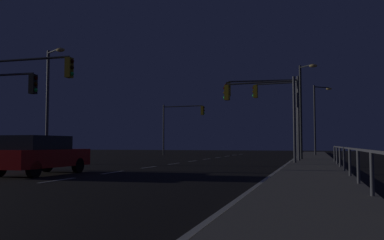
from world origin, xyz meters
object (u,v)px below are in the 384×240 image
Objects in this scene: traffic_light_near_right at (21,87)px; traffic_light_near_left at (181,119)px; traffic_light_overhead_east at (266,101)px; street_lamp_across_street at (318,113)px; traffic_light_far_right at (9,100)px; car at (40,154)px; street_lamp_corner at (303,102)px; traffic_light_mid_left at (261,102)px; traffic_light_mid_right at (278,104)px; street_lamp_far_end at (50,95)px.

traffic_light_near_left is at bearing 90.45° from traffic_light_near_right.
street_lamp_across_street reaches higher than traffic_light_overhead_east.
traffic_light_far_right is (-0.55, -25.40, -0.55)m from traffic_light_near_left.
car is at bearing -83.36° from traffic_light_near_left.
traffic_light_near_left is (-0.20, 25.49, -0.03)m from traffic_light_near_right.
street_lamp_across_street is 11.39m from street_lamp_corner.
traffic_light_far_right is 29.51m from street_lamp_across_street.
street_lamp_corner reaches higher than traffic_light_overhead_east.
traffic_light_overhead_east is at bearing 90.37° from traffic_light_mid_left.
traffic_light_near_right is 15.34m from traffic_light_overhead_east.
traffic_light_far_right is 19.74m from street_lamp_corner.
traffic_light_mid_right is at bearing 50.88° from traffic_light_near_right.
street_lamp_across_street is (10.99, 28.03, 3.52)m from car.
car is 0.64× the size of street_lamp_corner.
traffic_light_mid_right is 1.84m from street_lamp_corner.
street_lamp_across_street is at bearing 68.60° from car.
traffic_light_far_right is (-3.80, 2.50, 2.61)m from car.
street_lamp_across_street reaches higher than street_lamp_corner.
traffic_light_near_right is 25.49m from traffic_light_near_left.
traffic_light_mid_right is at bearing 48.88° from traffic_light_far_right.
traffic_light_overhead_east is at bearing 46.32° from traffic_light_near_right.
traffic_light_overhead_east is at bearing -53.12° from traffic_light_near_left.
traffic_light_near_right is 5.41m from street_lamp_far_end.
car is at bearing -116.72° from traffic_light_mid_right.
traffic_light_far_right is (-11.35, -11.01, -0.72)m from traffic_light_overhead_east.
street_lamp_corner reaches higher than traffic_light_mid_left.
traffic_light_mid_left is 13.06m from street_lamp_far_end.
street_lamp_far_end reaches higher than traffic_light_near_left.
street_lamp_corner is at bearing -95.52° from street_lamp_across_street.
traffic_light_mid_right is at bearing -45.89° from traffic_light_near_left.
traffic_light_far_right reaches higher than car.
traffic_light_near_left is (-10.80, 14.39, -0.17)m from traffic_light_overhead_east.
car is 0.79× the size of traffic_light_overhead_east.
street_lamp_far_end is (-1.80, -20.47, 0.32)m from traffic_light_near_left.
traffic_light_mid_left is (0.02, -2.71, -0.38)m from traffic_light_overhead_east.
car is 0.62× the size of street_lamp_far_end.
traffic_light_overhead_east reaches higher than traffic_light_far_right.
street_lamp_across_street reaches higher than traffic_light_mid_right.
traffic_light_overhead_east reaches higher than traffic_light_near_left.
street_lamp_corner is 0.97× the size of street_lamp_far_end.
street_lamp_far_end is at bearing 104.18° from traffic_light_far_right.
street_lamp_corner is at bearing 46.05° from traffic_light_far_right.
street_lamp_far_end is (-5.04, 7.43, 3.48)m from car.
street_lamp_across_street is at bearing 61.29° from traffic_light_near_right.
traffic_light_overhead_east is at bearing -103.31° from street_lamp_across_street.
street_lamp_corner is (9.89, 16.69, 3.47)m from car.
street_lamp_far_end is (-16.03, -20.60, -0.04)m from street_lamp_across_street.
traffic_light_overhead_east is at bearing -126.31° from street_lamp_corner.
street_lamp_across_street reaches higher than traffic_light_near_left.
traffic_light_overhead_east reaches higher than car.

